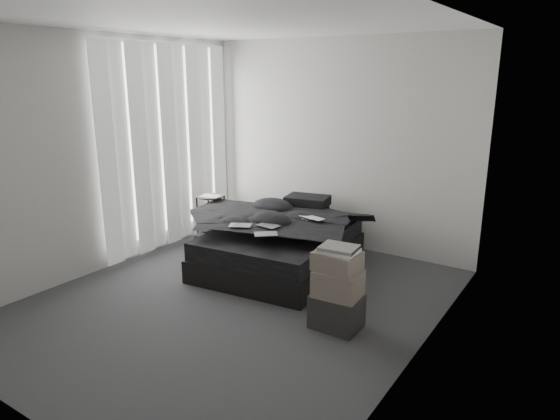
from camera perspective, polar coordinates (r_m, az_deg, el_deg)
The scene contains 25 objects.
floor at distance 5.01m, azimuth -5.16°, elevation -10.35°, with size 3.60×4.20×0.01m, color #363739.
ceiling at distance 4.54m, azimuth -5.99°, elevation 20.76°, with size 3.60×4.20×0.01m, color white.
wall_back at distance 6.34m, azimuth 6.57°, elevation 7.40°, with size 3.60×0.01×2.60m, color beige.
wall_front at distance 3.30m, azimuth -29.16°, elevation -1.88°, with size 3.60×0.01×2.60m, color beige.
wall_left at distance 5.89m, azimuth -19.37°, elevation 6.02°, with size 0.01×4.20×2.60m, color beige.
wall_right at distance 3.76m, azimuth 16.35°, elevation 1.39°, with size 0.01×4.20×2.60m, color beige.
window_left at distance 6.44m, azimuth -12.92°, elevation 7.68°, with size 0.02×2.00×2.30m, color white.
curtain_left at distance 6.42m, azimuth -12.57°, elevation 7.04°, with size 0.06×2.12×2.48m, color white.
bed at distance 5.79m, azimuth 0.03°, elevation -5.28°, with size 1.40×1.85×0.25m, color black.
mattress at distance 5.72m, azimuth 0.03°, elevation -3.18°, with size 1.34×1.79×0.20m, color black.
duvet at distance 5.62m, azimuth -0.18°, elevation -1.31°, with size 1.36×1.58×0.22m, color black.
pillow_lower at distance 6.31m, azimuth 2.69°, elevation 0.11°, with size 0.56×0.38×0.13m, color black.
pillow_upper at distance 6.23m, azimuth 3.16°, elevation 1.07°, with size 0.52×0.36×0.12m, color black.
laptop at distance 5.52m, azimuth 3.39°, elevation -0.36°, with size 0.30×0.19×0.02m, color silver.
comic_a at distance 5.32m, azimuth -4.56°, elevation -1.07°, with size 0.23×0.15×0.01m, color black.
comic_b at distance 5.30m, azimuth -1.33°, elevation -1.03°, with size 0.23×0.15×0.01m, color black.
comic_c at distance 5.02m, azimuth -1.65°, elevation -1.91°, with size 0.23×0.15×0.01m, color black.
side_stand at distance 6.63m, azimuth -7.87°, elevation -1.07°, with size 0.34×0.34×0.62m, color black.
papers at distance 6.53m, azimuth -7.95°, elevation 1.57°, with size 0.24×0.18×0.01m, color white.
floor_books at distance 6.55m, azimuth -8.70°, elevation -3.42°, with size 0.16×0.23×0.16m, color black.
box_lower at distance 4.49m, azimuth 6.48°, elevation -11.41°, with size 0.41×0.32×0.31m, color black.
box_mid at distance 4.36m, azimuth 6.64°, elevation -8.32°, with size 0.39×0.31×0.23m, color #6D6056.
box_upper at distance 4.30m, azimuth 6.56°, elevation -5.81°, with size 0.37×0.30×0.16m, color #6D6056.
art_book_white at distance 4.26m, azimuth 6.71°, elevation -4.62°, with size 0.31×0.25×0.03m, color silver.
art_book_snake at distance 4.24m, azimuth 6.77°, elevation -4.30°, with size 0.31×0.24×0.03m, color silver.
Camera 1 is at (2.86, -3.50, 2.16)m, focal length 32.00 mm.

